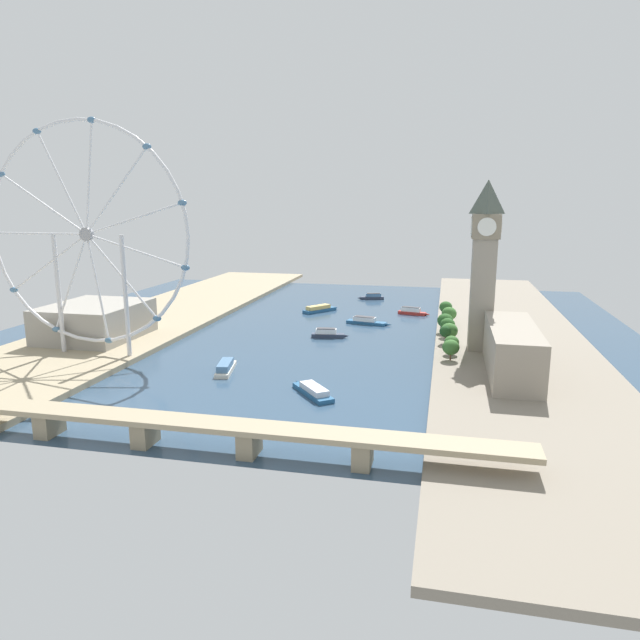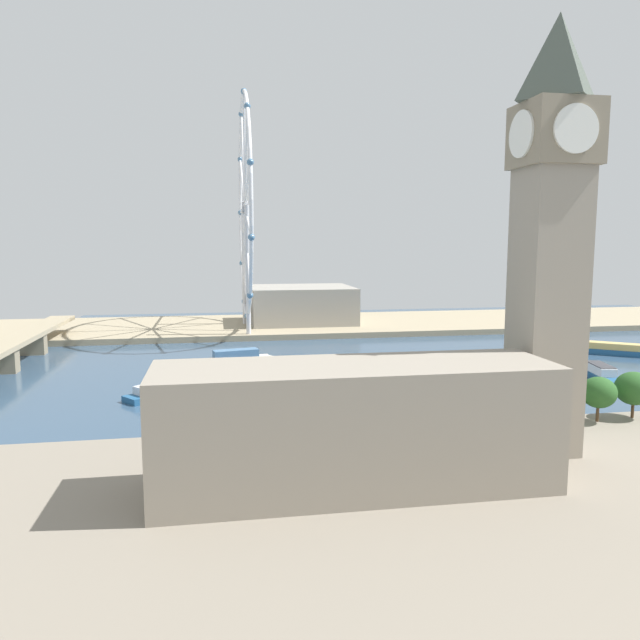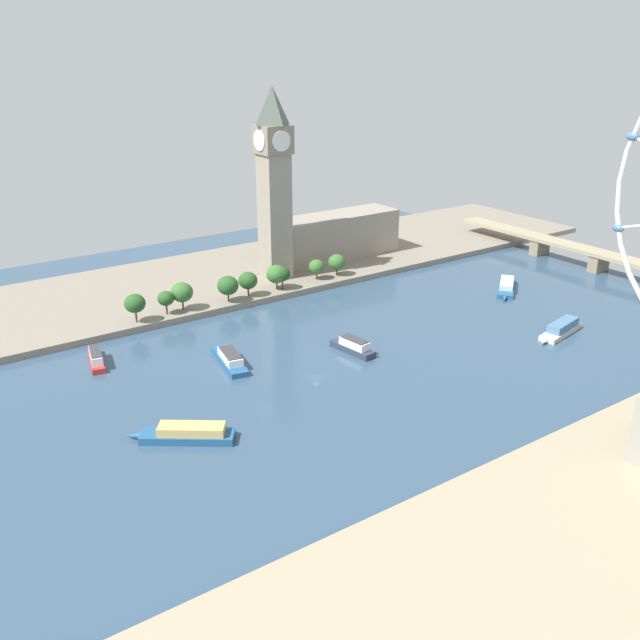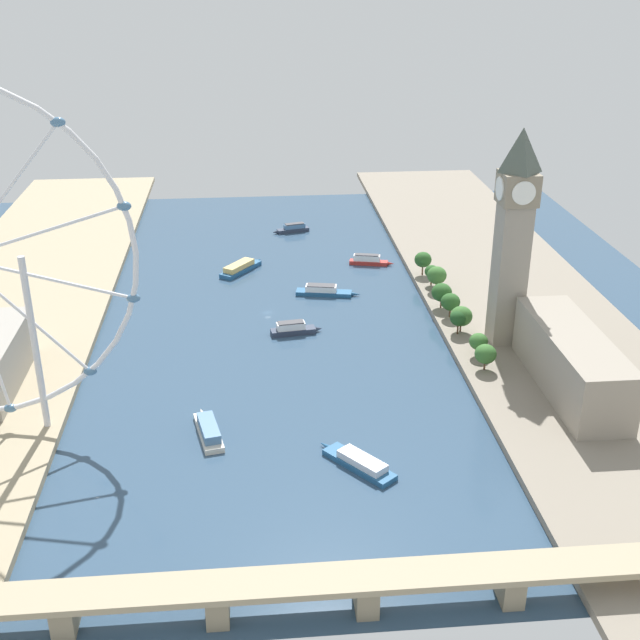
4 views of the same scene
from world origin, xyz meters
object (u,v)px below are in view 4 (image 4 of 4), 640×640
at_px(tour_boat_2, 293,329).
at_px(tour_boat_5, 209,430).
at_px(tour_boat_6, 359,463).
at_px(river_bridge, 292,587).
at_px(clock_tower, 513,235).
at_px(tour_boat_0, 324,291).
at_px(tour_boat_1, 293,228).
at_px(tour_boat_4, 369,260).
at_px(parliament_block, 571,361).
at_px(tour_boat_3, 241,268).

xyz_separation_m(tour_boat_2, tour_boat_5, (36.03, 83.98, -0.15)).
bearing_deg(tour_boat_5, tour_boat_2, -35.01).
height_order(tour_boat_5, tour_boat_6, tour_boat_5).
bearing_deg(river_bridge, tour_boat_2, -93.59).
xyz_separation_m(clock_tower, tour_boat_0, (73.72, -66.53, -49.81)).
distance_m(tour_boat_0, tour_boat_1, 105.12).
height_order(clock_tower, tour_boat_0, clock_tower).
distance_m(tour_boat_2, tour_boat_4, 99.85).
relative_size(clock_tower, tour_boat_0, 2.81).
distance_m(parliament_block, tour_boat_3, 197.96).
relative_size(clock_tower, tour_boat_6, 3.23).
distance_m(tour_boat_5, tour_boat_6, 57.63).
bearing_deg(parliament_block, tour_boat_6, 25.32).
height_order(tour_boat_0, tour_boat_6, tour_boat_0).
distance_m(clock_tower, tour_boat_4, 127.44).
relative_size(parliament_block, tour_boat_1, 3.20).
relative_size(tour_boat_3, tour_boat_6, 1.05).
bearing_deg(river_bridge, clock_tower, -124.00).
bearing_deg(tour_boat_4, clock_tower, -54.80).
bearing_deg(tour_boat_5, parliament_block, -94.92).
relative_size(tour_boat_0, tour_boat_6, 1.15).
distance_m(parliament_block, tour_boat_5, 142.39).
distance_m(clock_tower, tour_boat_0, 111.09).
bearing_deg(tour_boat_2, clock_tower, -20.60).
distance_m(river_bridge, tour_boat_2, 174.35).
distance_m(clock_tower, tour_boat_5, 151.15).
relative_size(clock_tower, tour_boat_1, 3.97).
bearing_deg(tour_boat_6, tour_boat_5, 25.45).
bearing_deg(parliament_block, tour_boat_4, -69.78).
relative_size(tour_boat_4, tour_boat_5, 0.81).
xyz_separation_m(tour_boat_2, tour_boat_6, (-15.84, 109.09, -0.58)).
bearing_deg(tour_boat_6, parliament_block, -103.39).
xyz_separation_m(tour_boat_5, tour_boat_6, (-51.87, 25.11, -0.42)).
distance_m(river_bridge, tour_boat_5, 93.55).
height_order(clock_tower, river_bridge, clock_tower).
height_order(tour_boat_1, tour_boat_3, tour_boat_1).
distance_m(tour_boat_0, tour_boat_4, 51.46).
relative_size(tour_boat_1, tour_boat_5, 0.76).
xyz_separation_m(clock_tower, parliament_block, (-12.63, 45.90, -36.99)).
height_order(tour_boat_1, tour_boat_4, tour_boat_4).
relative_size(clock_tower, parliament_block, 1.24).
bearing_deg(river_bridge, tour_boat_4, -102.66).
xyz_separation_m(tour_boat_0, tour_boat_1, (9.57, -104.68, 0.11)).
bearing_deg(tour_boat_3, tour_boat_1, 10.31).
distance_m(tour_boat_4, tour_boat_5, 191.03).
distance_m(river_bridge, tour_boat_1, 324.67).
relative_size(clock_tower, tour_boat_3, 3.09).
relative_size(tour_boat_3, tour_boat_4, 1.21).
height_order(parliament_block, tour_boat_0, parliament_block).
bearing_deg(tour_boat_4, tour_boat_1, 134.99).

